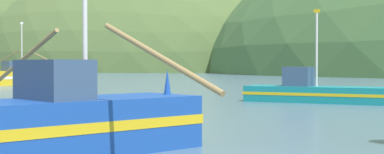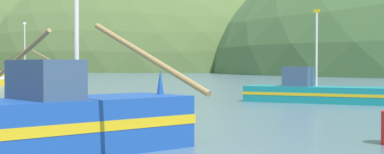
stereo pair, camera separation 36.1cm
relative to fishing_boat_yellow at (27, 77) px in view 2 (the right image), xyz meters
name	(u,v)px [view 2 (the right image)]	position (x,y,z in m)	size (l,w,h in m)	color
hill_mid_right	(177,70)	(-22.62, 134.51, -0.87)	(148.51, 118.81, 77.86)	#516B38
hill_far_right	(79,69)	(-67.19, 150.04, -0.87)	(163.01, 130.41, 89.82)	#516B38
hill_far_left	(26,69)	(-87.31, 144.89, -0.87)	(81.60, 65.28, 104.67)	#386633
fishing_boat_yellow	(27,77)	(0.00, 0.00, 0.00)	(11.44, 8.50, 6.56)	gold
fishing_boat_blue	(70,121)	(25.50, -40.44, -0.06)	(8.27, 6.34, 6.98)	#19479E
fishing_boat_teal	(316,92)	(30.57, -20.13, -0.28)	(8.65, 3.96, 5.32)	#147F84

